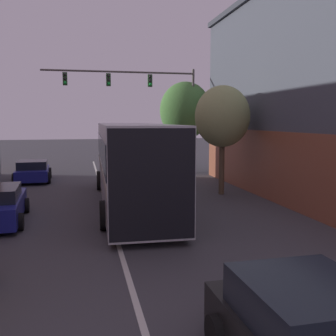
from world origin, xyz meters
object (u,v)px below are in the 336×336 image
(parked_car_left_mid, at_px, (33,171))
(bus, at_px, (131,160))
(street_tree_near, at_px, (222,117))
(street_tree_far, at_px, (185,111))
(traffic_signal_gantry, at_px, (145,95))

(parked_car_left_mid, bearing_deg, bus, -150.25)
(parked_car_left_mid, height_order, street_tree_near, street_tree_near)
(street_tree_near, height_order, street_tree_far, street_tree_far)
(traffic_signal_gantry, height_order, street_tree_near, traffic_signal_gantry)
(street_tree_far, bearing_deg, parked_car_left_mid, -168.85)
(parked_car_left_mid, bearing_deg, street_tree_near, -126.25)
(bus, bearing_deg, traffic_signal_gantry, -11.90)
(street_tree_near, bearing_deg, traffic_signal_gantry, 109.16)
(bus, height_order, parked_car_left_mid, bus)
(bus, xyz_separation_m, parked_car_left_mid, (-5.02, 7.80, -1.36))
(traffic_signal_gantry, xyz_separation_m, street_tree_far, (2.96, 0.87, -0.96))
(parked_car_left_mid, relative_size, traffic_signal_gantry, 0.40)
(bus, height_order, street_tree_far, street_tree_far)
(bus, relative_size, parked_car_left_mid, 3.26)
(traffic_signal_gantry, bearing_deg, bus, -103.39)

